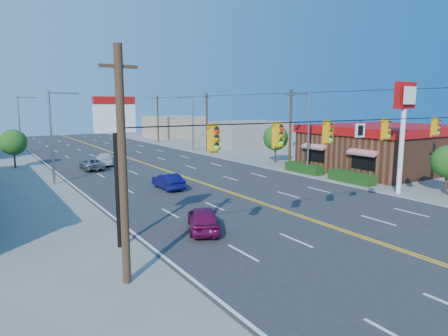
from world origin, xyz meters
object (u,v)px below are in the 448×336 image
kfc_pylon (404,115)px  car_magenta (203,219)px  pizza_hut_sign (116,141)px  car_blue (168,182)px  kfc (383,147)px  car_silver (92,164)px  car_white (105,159)px  signal_span (343,142)px

kfc_pylon → car_magenta: kfc_pylon is taller
pizza_hut_sign → car_blue: 13.90m
kfc → pizza_hut_sign: size_ratio=2.38×
car_magenta → car_silver: (0.11, 24.12, -0.07)m
car_magenta → car_white: size_ratio=0.85×
pizza_hut_sign → car_white: pizza_hut_sign is taller
kfc_pylon → car_magenta: bearing=-179.6°
car_blue → car_silver: 13.46m
signal_span → car_silver: bearing=102.5°
kfc_pylon → pizza_hut_sign: 22.02m
kfc_pylon → car_blue: 18.93m
pizza_hut_sign → car_silver: size_ratio=1.55×
pizza_hut_sign → signal_span: bearing=-20.2°
kfc_pylon → car_magenta: 18.23m
car_white → signal_span: bearing=111.6°
car_white → kfc_pylon: bearing=133.8°
car_blue → car_silver: (-2.75, 13.18, -0.02)m
car_white → car_silver: bearing=64.2°
pizza_hut_sign → car_silver: 24.87m
car_silver → car_magenta: bearing=93.2°
signal_span → car_blue: size_ratio=6.30×
car_white → kfc: bearing=156.5°
car_white → car_silver: size_ratio=1.06×
kfc → car_magenta: (-26.32, -8.13, -1.70)m
kfc → car_blue: bearing=173.1°
signal_span → car_magenta: signal_span is taller
signal_span → kfc_pylon: bearing=19.8°
car_blue → car_magenta: bearing=75.5°
signal_span → pizza_hut_sign: signal_span is taller
kfc → pizza_hut_sign: (-30.90, -8.00, 2.80)m
signal_span → kfc: bearing=30.9°
car_magenta → car_silver: size_ratio=0.90×
car_blue → car_white: size_ratio=0.82×
pizza_hut_sign → car_white: size_ratio=1.46×
signal_span → car_blue: signal_span is taller
kfc → kfc_pylon: size_ratio=1.92×
car_magenta → car_silver: 24.12m
car_silver → kfc: bearing=152.0°
kfc_pylon → car_blue: kfc_pylon is taller
car_magenta → car_blue: (2.86, 10.94, -0.04)m
signal_span → car_magenta: size_ratio=6.09×
car_magenta → kfc: bearing=-138.0°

